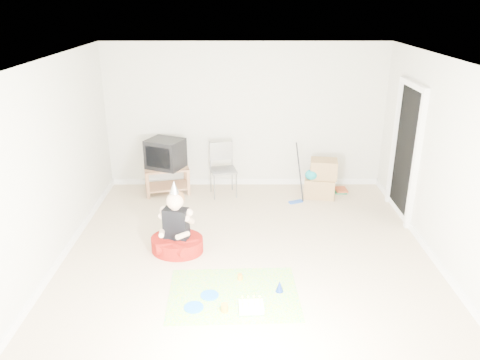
{
  "coord_description": "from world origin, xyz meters",
  "views": [
    {
      "loc": [
        -0.11,
        -5.7,
        3.29
      ],
      "look_at": [
        -0.1,
        0.4,
        0.9
      ],
      "focal_mm": 35.0,
      "sensor_mm": 36.0,
      "label": 1
    }
  ],
  "objects_px": {
    "seated_woman": "(177,236)",
    "birthday_cake": "(251,308)",
    "crt_tv": "(166,154)",
    "cardboard_boxes": "(321,179)",
    "tv_stand": "(167,178)",
    "folding_chair": "(223,170)"
  },
  "relations": [
    {
      "from": "crt_tv",
      "to": "birthday_cake",
      "type": "relative_size",
      "value": 2.06
    },
    {
      "from": "folding_chair",
      "to": "cardboard_boxes",
      "type": "distance_m",
      "value": 1.72
    },
    {
      "from": "seated_woman",
      "to": "crt_tv",
      "type": "bearing_deg",
      "value": 101.67
    },
    {
      "from": "tv_stand",
      "to": "crt_tv",
      "type": "relative_size",
      "value": 1.45
    },
    {
      "from": "tv_stand",
      "to": "cardboard_boxes",
      "type": "xyz_separation_m",
      "value": [
        2.72,
        -0.17,
        0.04
      ]
    },
    {
      "from": "seated_woman",
      "to": "cardboard_boxes",
      "type": "bearing_deg",
      "value": 39.98
    },
    {
      "from": "tv_stand",
      "to": "seated_woman",
      "type": "xyz_separation_m",
      "value": [
        0.43,
        -2.09,
        -0.05
      ]
    },
    {
      "from": "seated_woman",
      "to": "birthday_cake",
      "type": "xyz_separation_m",
      "value": [
        0.99,
        -1.34,
        -0.19
      ]
    },
    {
      "from": "seated_woman",
      "to": "birthday_cake",
      "type": "distance_m",
      "value": 1.68
    },
    {
      "from": "tv_stand",
      "to": "folding_chair",
      "type": "xyz_separation_m",
      "value": [
        1.01,
        -0.12,
        0.18
      ]
    },
    {
      "from": "cardboard_boxes",
      "to": "birthday_cake",
      "type": "bearing_deg",
      "value": -111.72
    },
    {
      "from": "tv_stand",
      "to": "birthday_cake",
      "type": "relative_size",
      "value": 2.99
    },
    {
      "from": "crt_tv",
      "to": "cardboard_boxes",
      "type": "height_order",
      "value": "crt_tv"
    },
    {
      "from": "folding_chair",
      "to": "birthday_cake",
      "type": "bearing_deg",
      "value": -82.94
    },
    {
      "from": "tv_stand",
      "to": "crt_tv",
      "type": "height_order",
      "value": "crt_tv"
    },
    {
      "from": "folding_chair",
      "to": "birthday_cake",
      "type": "relative_size",
      "value": 3.33
    },
    {
      "from": "tv_stand",
      "to": "folding_chair",
      "type": "bearing_deg",
      "value": -6.53
    },
    {
      "from": "tv_stand",
      "to": "birthday_cake",
      "type": "height_order",
      "value": "tv_stand"
    },
    {
      "from": "tv_stand",
      "to": "cardboard_boxes",
      "type": "height_order",
      "value": "cardboard_boxes"
    },
    {
      "from": "crt_tv",
      "to": "folding_chair",
      "type": "bearing_deg",
      "value": 17.76
    },
    {
      "from": "folding_chair",
      "to": "crt_tv",
      "type": "bearing_deg",
      "value": 173.47
    },
    {
      "from": "tv_stand",
      "to": "crt_tv",
      "type": "xyz_separation_m",
      "value": [
        0.0,
        0.0,
        0.45
      ]
    }
  ]
}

